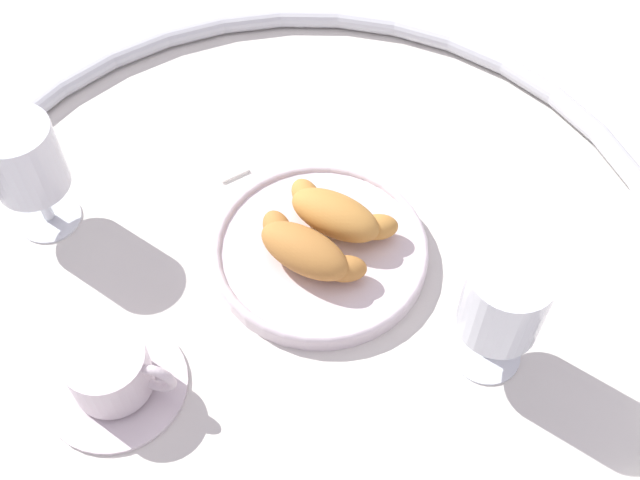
{
  "coord_description": "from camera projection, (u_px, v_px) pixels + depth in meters",
  "views": [
    {
      "loc": [
        0.24,
        -0.39,
        0.68
      ],
      "look_at": [
        0.01,
        0.02,
        0.03
      ],
      "focal_mm": 44.1,
      "sensor_mm": 36.0,
      "label": 1
    }
  ],
  "objects": [
    {
      "name": "croissant_small",
      "position": [
        337.0,
        214.0,
        0.81
      ],
      "size": [
        0.14,
        0.06,
        0.04
      ],
      "color": "#CC893D",
      "rests_on": "pastry_plate"
    },
    {
      "name": "table_chrome_rim",
      "position": [
        299.0,
        260.0,
        0.81
      ],
      "size": [
        0.81,
        0.81,
        0.02
      ],
      "primitive_type": "torus",
      "color": "silver",
      "rests_on": "ground_plane"
    },
    {
      "name": "pastry_plate",
      "position": [
        320.0,
        250.0,
        0.82
      ],
      "size": [
        0.23,
        0.23,
        0.02
      ],
      "color": "silver",
      "rests_on": "ground_plane"
    },
    {
      "name": "sugar_packet",
      "position": [
        225.0,
        162.0,
        0.91
      ],
      "size": [
        0.06,
        0.05,
        0.01
      ],
      "primitive_type": "cube",
      "rotation": [
        0.0,
        0.0,
        -0.51
      ],
      "color": "white",
      "rests_on": "ground_plane"
    },
    {
      "name": "ground_plane",
      "position": [
        299.0,
        266.0,
        0.82
      ],
      "size": [
        2.2,
        2.2,
        0.0
      ],
      "primitive_type": "plane",
      "color": "silver"
    },
    {
      "name": "coffee_cup_near",
      "position": [
        112.0,
        374.0,
        0.72
      ],
      "size": [
        0.14,
        0.14,
        0.06
      ],
      "color": "silver",
      "rests_on": "ground_plane"
    },
    {
      "name": "croissant_large",
      "position": [
        306.0,
        250.0,
        0.79
      ],
      "size": [
        0.14,
        0.07,
        0.04
      ],
      "color": "#BC7A38",
      "rests_on": "pastry_plate"
    },
    {
      "name": "juice_glass_right",
      "position": [
        25.0,
        162.0,
        0.79
      ],
      "size": [
        0.08,
        0.08,
        0.14
      ],
      "color": "white",
      "rests_on": "ground_plane"
    },
    {
      "name": "juice_glass_left",
      "position": [
        503.0,
        304.0,
        0.69
      ],
      "size": [
        0.08,
        0.08,
        0.14
      ],
      "color": "white",
      "rests_on": "ground_plane"
    }
  ]
}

